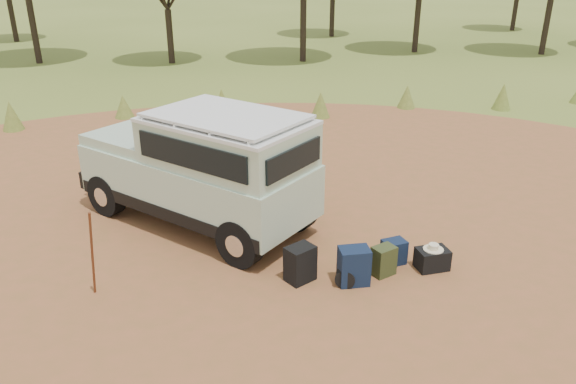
{
  "coord_description": "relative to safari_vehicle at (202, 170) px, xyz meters",
  "views": [
    {
      "loc": [
        -0.33,
        -8.17,
        4.8
      ],
      "look_at": [
        0.88,
        0.49,
        1.0
      ],
      "focal_mm": 35.0,
      "sensor_mm": 36.0,
      "label": 1
    }
  ],
  "objects": [
    {
      "name": "ground",
      "position": [
        0.56,
        -1.5,
        -1.08
      ],
      "size": [
        140.0,
        140.0,
        0.0
      ],
      "primitive_type": "plane",
      "color": "#5B6A25",
      "rests_on": "ground"
    },
    {
      "name": "dirt_clearing",
      "position": [
        0.56,
        -1.5,
        -1.08
      ],
      "size": [
        23.0,
        23.0,
        0.01
      ],
      "primitive_type": "cylinder",
      "color": "brown",
      "rests_on": "ground"
    },
    {
      "name": "grass_fringe",
      "position": [
        0.67,
        7.17,
        -0.68
      ],
      "size": [
        36.6,
        1.6,
        0.9
      ],
      "color": "#5B6A25",
      "rests_on": "ground"
    },
    {
      "name": "safari_vehicle",
      "position": [
        0.0,
        0.0,
        0.0
      ],
      "size": [
        4.57,
        4.45,
        2.25
      ],
      "rotation": [
        0.0,
        0.0,
        -0.75
      ],
      "color": "#A6BFA3",
      "rests_on": "ground"
    },
    {
      "name": "walking_staff",
      "position": [
        -1.6,
        -2.27,
        -0.35
      ],
      "size": [
        0.21,
        0.33,
        1.47
      ],
      "primitive_type": "cylinder",
      "rotation": [
        0.22,
        0.0,
        0.53
      ],
      "color": "#602A17",
      "rests_on": "ground"
    },
    {
      "name": "backpack_black",
      "position": [
        1.46,
        -2.22,
        -0.79
      ],
      "size": [
        0.54,
        0.5,
        0.59
      ],
      "primitive_type": "cube",
      "rotation": [
        0.0,
        0.0,
        0.55
      ],
      "color": "black",
      "rests_on": "ground"
    },
    {
      "name": "backpack_navy",
      "position": [
        2.27,
        -2.41,
        -0.78
      ],
      "size": [
        0.47,
        0.34,
        0.61
      ],
      "primitive_type": "cube",
      "rotation": [
        0.0,
        0.0,
        0.02
      ],
      "color": "#111E36",
      "rests_on": "ground"
    },
    {
      "name": "backpack_olive",
      "position": [
        2.8,
        -2.23,
        -0.84
      ],
      "size": [
        0.43,
        0.38,
        0.5
      ],
      "primitive_type": "cube",
      "rotation": [
        0.0,
        0.0,
        0.43
      ],
      "color": "#383E1C",
      "rests_on": "ground"
    },
    {
      "name": "duffel_navy",
      "position": [
        3.08,
        -1.91,
        -0.87
      ],
      "size": [
        0.43,
        0.36,
        0.42
      ],
      "primitive_type": "cube",
      "rotation": [
        0.0,
        0.0,
        0.24
      ],
      "color": "#111E36",
      "rests_on": "ground"
    },
    {
      "name": "hard_case",
      "position": [
        3.64,
        -2.17,
        -0.91
      ],
      "size": [
        0.54,
        0.41,
        0.35
      ],
      "primitive_type": "cube",
      "rotation": [
        0.0,
        0.0,
        0.12
      ],
      "color": "black",
      "rests_on": "ground"
    },
    {
      "name": "stuff_sack",
      "position": [
        2.15,
        -2.42,
        -0.93
      ],
      "size": [
        0.39,
        0.39,
        0.31
      ],
      "primitive_type": "cylinder",
      "rotation": [
        1.57,
        0.0,
        -0.33
      ],
      "color": "black",
      "rests_on": "ground"
    },
    {
      "name": "safari_hat",
      "position": [
        3.64,
        -2.17,
        -0.69
      ],
      "size": [
        0.33,
        0.33,
        0.1
      ],
      "color": "beige",
      "rests_on": "hard_case"
    }
  ]
}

